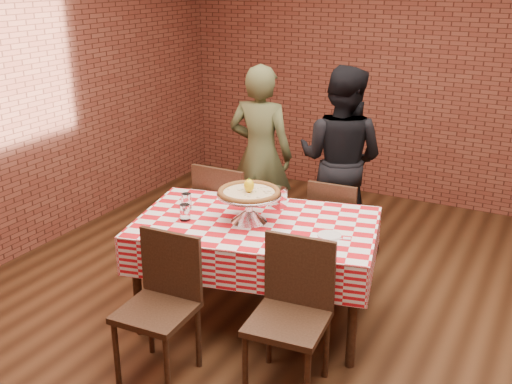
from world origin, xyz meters
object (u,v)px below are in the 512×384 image
(chair_far_left, at_px, (232,215))
(table, at_px, (256,271))
(water_glass_left, at_px, (185,212))
(chair_far_right, at_px, (337,229))
(diner_olive, at_px, (260,155))
(diner_black, at_px, (340,160))
(pizza_stand, at_px, (249,207))
(pizza, at_px, (249,193))
(chair_near_right, at_px, (288,322))
(water_glass_right, at_px, (186,201))
(condiment_caddy, at_px, (277,198))
(chair_near_left, at_px, (156,312))

(chair_far_left, bearing_deg, table, 131.96)
(water_glass_left, relative_size, chair_far_right, 0.13)
(chair_far_left, xyz_separation_m, diner_olive, (-0.06, 0.64, 0.34))
(diner_black, bearing_deg, diner_olive, 16.74)
(pizza_stand, distance_m, pizza, 0.11)
(chair_far_left, bearing_deg, water_glass_left, 97.44)
(pizza, distance_m, chair_far_right, 1.07)
(chair_near_right, xyz_separation_m, chair_far_right, (-0.25, 1.46, -0.03))
(water_glass_right, height_order, diner_olive, diner_olive)
(table, relative_size, pizza, 3.80)
(pizza, bearing_deg, diner_black, 85.33)
(condiment_caddy, relative_size, diner_olive, 0.09)
(chair_near_left, bearing_deg, chair_far_left, 99.69)
(water_glass_left, bearing_deg, water_glass_right, 121.63)
(diner_black, bearing_deg, chair_far_right, 111.32)
(table, xyz_separation_m, water_glass_left, (-0.44, -0.21, 0.44))
(water_glass_right, distance_m, condiment_caddy, 0.66)
(pizza, height_order, diner_olive, diner_olive)
(pizza, relative_size, chair_far_right, 0.49)
(diner_black, bearing_deg, chair_near_left, 84.55)
(chair_far_right, bearing_deg, table, 68.43)
(condiment_caddy, xyz_separation_m, chair_near_right, (0.52, -0.91, -0.37))
(chair_far_right, relative_size, diner_black, 0.53)
(water_glass_left, distance_m, condiment_caddy, 0.69)
(pizza_stand, relative_size, chair_far_right, 0.52)
(pizza_stand, relative_size, water_glass_left, 3.96)
(table, bearing_deg, pizza, -160.30)
(pizza, height_order, chair_far_right, pizza)
(table, height_order, pizza, pizza)
(condiment_caddy, bearing_deg, diner_olive, 133.22)
(diner_olive, bearing_deg, condiment_caddy, 116.98)
(pizza_stand, distance_m, diner_black, 1.45)
(chair_far_left, bearing_deg, condiment_caddy, 151.31)
(chair_near_right, xyz_separation_m, diner_black, (-0.46, 2.04, 0.36))
(water_glass_left, xyz_separation_m, chair_near_left, (0.23, -0.66, -0.37))
(water_glass_right, xyz_separation_m, condiment_caddy, (0.57, 0.33, 0.02))
(water_glass_right, relative_size, chair_far_right, 0.13)
(diner_black, bearing_deg, chair_far_left, 54.33)
(chair_near_left, bearing_deg, condiment_caddy, 75.71)
(chair_near_right, bearing_deg, chair_near_left, -166.12)
(chair_near_right, bearing_deg, water_glass_right, 146.33)
(water_glass_left, bearing_deg, chair_far_right, 55.66)
(diner_black, bearing_deg, pizza_stand, 87.06)
(water_glass_left, xyz_separation_m, diner_olive, (-0.18, 1.45, -0.00))
(pizza_stand, bearing_deg, chair_near_right, -45.68)
(water_glass_right, distance_m, chair_far_left, 0.72)
(water_glass_left, distance_m, chair_near_left, 0.79)
(pizza_stand, distance_m, chair_near_left, 0.96)
(table, distance_m, diner_black, 1.50)
(water_glass_right, bearing_deg, table, 2.73)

